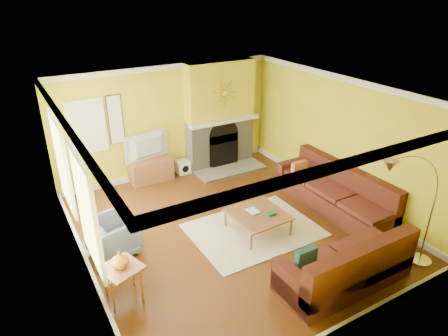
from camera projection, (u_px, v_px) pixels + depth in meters
floor at (231, 228)px, 7.89m from camera, size 5.50×6.00×0.02m
ceiling at (232, 93)px, 6.74m from camera, size 5.50×6.00×0.02m
wall_back at (167, 121)px, 9.68m from camera, size 5.50×0.02×2.70m
wall_front at (356, 254)px, 4.96m from camera, size 5.50×0.02×2.70m
wall_left at (76, 204)px, 6.06m from camera, size 0.02×6.00×2.70m
wall_right at (341, 139)px, 8.57m from camera, size 0.02×6.00×2.70m
baseboard at (231, 225)px, 7.86m from camera, size 5.50×6.00×0.12m
crown_molding at (232, 97)px, 6.77m from camera, size 5.50×6.00×0.12m
window_left_near at (61, 164)px, 7.04m from camera, size 0.06×1.22×1.72m
window_left_far at (86, 213)px, 5.55m from camera, size 0.06×1.22×1.72m
window_back at (87, 127)px, 8.69m from camera, size 0.82×0.06×1.22m
wall_art at (116, 120)px, 8.97m from camera, size 0.34×0.04×1.14m
fireplace at (220, 115)px, 10.12m from camera, size 1.80×0.40×2.70m
mantel at (225, 121)px, 9.98m from camera, size 1.92×0.22×0.08m
hearth at (231, 170)px, 10.25m from camera, size 1.80×0.70×0.06m
sunburst at (224, 94)px, 9.69m from camera, size 0.70×0.04×0.70m
rug at (254, 230)px, 7.81m from camera, size 2.40×1.80×0.02m
sectional_sofa at (308, 212)px, 7.57m from camera, size 3.10×3.70×0.90m
coffee_table at (258, 222)px, 7.71m from camera, size 1.04×1.04×0.40m
media_console at (151, 170)px, 9.65m from camera, size 1.01×0.45×0.55m
tv at (149, 147)px, 9.40m from camera, size 1.14×0.35×0.65m
subwoofer at (183, 167)px, 10.11m from camera, size 0.33×0.33×0.33m
armchair at (113, 236)px, 7.01m from camera, size 0.92×0.90×0.71m
side_table at (123, 283)px, 6.01m from camera, size 0.69×0.69×0.60m
vase at (120, 260)px, 5.82m from camera, size 0.32×0.32×0.27m
book at (248, 212)px, 7.63m from camera, size 0.20×0.27×0.03m
arc_lamp at (409, 217)px, 6.19m from camera, size 1.40×0.36×2.21m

